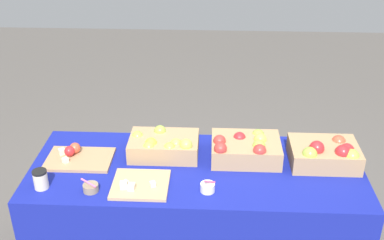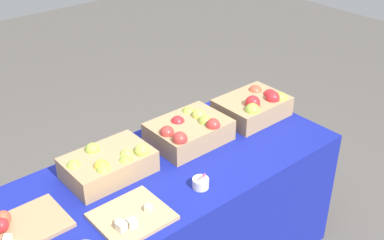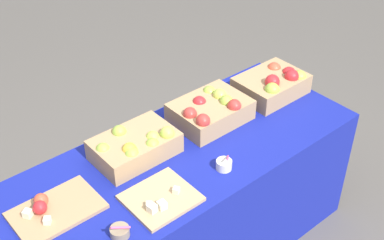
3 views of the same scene
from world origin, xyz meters
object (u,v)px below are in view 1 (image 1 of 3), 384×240
Objects in this scene: apple_crate_middle at (246,148)px; cutting_board_back at (78,157)px; coffee_cup at (41,179)px; sample_bowl_near at (91,188)px; apple_crate_left at (326,153)px; sample_bowl_mid at (208,187)px; apple_crate_right at (163,145)px; cutting_board_front at (140,185)px.

apple_crate_middle is 1.05× the size of cutting_board_back.
cutting_board_back is 3.56× the size of coffee_cup.
sample_bowl_near is at bearing -156.28° from apple_crate_middle.
apple_crate_middle is at bearing 3.83° from cutting_board_back.
apple_crate_middle is 0.91m from sample_bowl_near.
apple_crate_left is 3.61× the size of coffee_cup.
coffee_cup is (-1.10, -0.35, -0.01)m from apple_crate_middle.
apple_crate_left is 1.44m from cutting_board_back.
sample_bowl_mid is at bearing 0.74° from coffee_cup.
apple_crate_right is 3.79× the size of coffee_cup.
apple_crate_middle is 0.98× the size of apple_crate_right.
apple_crate_right is 1.34× the size of cutting_board_front.
sample_bowl_near is at bearing -3.58° from coffee_cup.
apple_crate_right is 0.52m from sample_bowl_near.
apple_crate_middle is at bearing 175.33° from apple_crate_left.
coffee_cup is at bearing -175.97° from cutting_board_front.
apple_crate_right is at bearing 47.44° from sample_bowl_near.
apple_crate_right is 0.50m from cutting_board_back.
apple_crate_right is at bearing 127.62° from sample_bowl_mid.
sample_bowl_near is 0.82× the size of coffee_cup.
apple_crate_middle is 1.32× the size of cutting_board_front.
apple_crate_right is at bearing 30.36° from coffee_cup.
sample_bowl_mid reaches higher than sample_bowl_near.
sample_bowl_near is (-0.83, -0.37, -0.05)m from apple_crate_middle.
coffee_cup reaches higher than sample_bowl_near.
cutting_board_front is at bearing -31.46° from cutting_board_back.
cutting_board_back is at bearing 148.54° from cutting_board_front.
cutting_board_front is (-0.58, -0.31, -0.06)m from apple_crate_middle.
cutting_board_back is at bearing 67.00° from coffee_cup.
apple_crate_left reaches higher than cutting_board_back.
sample_bowl_near is (-0.25, -0.05, 0.01)m from cutting_board_front.
cutting_board_front is 2.82× the size of coffee_cup.
apple_crate_middle is at bearing -1.51° from apple_crate_right.
apple_crate_left is at bearing 1.13° from cutting_board_back.
cutting_board_front is 0.53m from coffee_cup.
coffee_cup is (-0.12, -0.28, 0.04)m from cutting_board_back.
apple_crate_left is at bearing 14.29° from sample_bowl_near.
cutting_board_front is 0.26m from sample_bowl_near.
apple_crate_right is at bearing 178.49° from apple_crate_middle.
apple_crate_middle is at bearing 57.49° from sample_bowl_mid.
sample_bowl_near is (-0.35, -0.38, -0.04)m from apple_crate_right.
cutting_board_back is 4.36× the size of sample_bowl_near.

